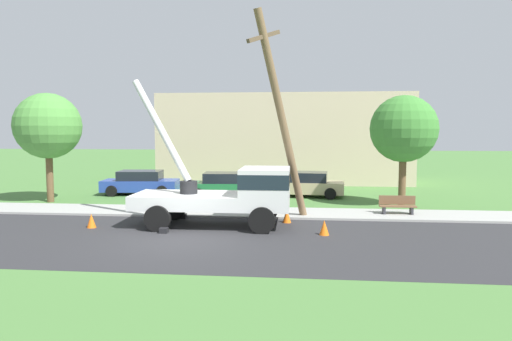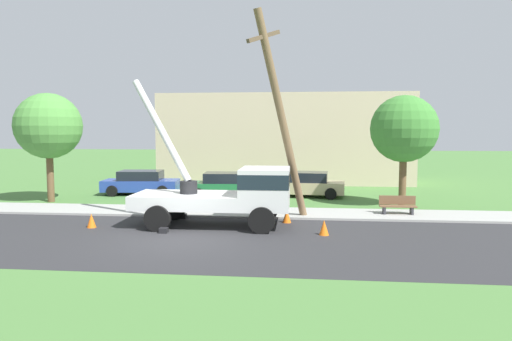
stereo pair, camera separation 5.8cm
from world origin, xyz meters
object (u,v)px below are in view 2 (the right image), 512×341
Objects in this scene: utility_truck at (233,191)px; roadside_tree_near at (404,129)px; parked_sedan_blue at (141,183)px; roadside_tree_far at (48,126)px; park_bench at (398,206)px; traffic_cone_curbside at (287,216)px; parked_sedan_tan at (306,184)px; parked_sedan_green at (227,185)px; leaning_utility_pole at (281,116)px; traffic_cone_ahead at (324,228)px; traffic_cone_behind at (91,221)px.

utility_truck is 9.86m from roadside_tree_near.
parked_sedan_blue is at bearing 168.73° from roadside_tree_near.
roadside_tree_far is (-18.36, -0.40, 0.15)m from roadside_tree_near.
park_bench is at bearing -21.93° from parked_sedan_blue.
roadside_tree_far reaches higher than traffic_cone_curbside.
roadside_tree_near is at bearing 39.90° from traffic_cone_curbside.
utility_truck is 10.96m from parked_sedan_blue.
roadside_tree_near is at bearing -32.07° from parked_sedan_tan.
parked_sedan_green is at bearing -8.20° from parked_sedan_blue.
utility_truck is at bearing -148.95° from leaning_utility_pole.
parked_sedan_blue is 2.85× the size of park_bench.
parked_sedan_blue is at bearing -179.35° from parked_sedan_tan.
parked_sedan_tan is (2.91, 8.63, -0.70)m from utility_truck.
roadside_tree_near is (9.29, -2.14, 3.16)m from parked_sedan_green.
utility_truck reaches higher than park_bench.
traffic_cone_curbside is at bearing -157.49° from park_bench.
roadside_tree_near is (4.16, 6.85, 3.59)m from traffic_cone_ahead.
leaning_utility_pole reaches higher than utility_truck.
parked_sedan_blue and parked_sedan_tan have the same top height.
park_bench is at bearing 22.83° from utility_truck.
parked_sedan_blue is at bearing 136.90° from traffic_cone_ahead.
parked_sedan_tan is at bearing 11.04° from parked_sedan_green.
roadside_tree_far is at bearing -178.75° from roadside_tree_near.
parked_sedan_blue reaches higher than traffic_cone_ahead.
roadside_tree_far is (-10.64, 5.21, 2.62)m from utility_truck.
traffic_cone_ahead is at bearing -2.39° from traffic_cone_behind.
leaning_utility_pole is 15.38× the size of traffic_cone_ahead.
roadside_tree_far is (-13.55, -3.42, 3.31)m from parked_sedan_tan.
parked_sedan_green is 10.04m from roadside_tree_near.
leaning_utility_pole is 8.33m from parked_sedan_green.
park_bench is at bearing 16.90° from traffic_cone_behind.
traffic_cone_behind is at bearing -49.80° from roadside_tree_far.
traffic_cone_curbside is at bearing -18.58° from roadside_tree_far.
parked_sedan_tan is 2.83× the size of park_bench.
parked_sedan_green is 9.82m from park_bench.
leaning_utility_pole is 8.43m from parked_sedan_tan.
park_bench is (8.56, -4.81, -0.25)m from parked_sedan_green.
parked_sedan_tan is (1.04, 7.50, -3.70)m from leaning_utility_pole.
parked_sedan_green is (-1.56, 7.76, -0.70)m from utility_truck.
roadside_tree_near reaches higher than traffic_cone_behind.
parked_sedan_blue is (-8.98, 7.59, 0.43)m from traffic_cone_curbside.
roadside_tree_far reaches higher than parked_sedan_green.
leaning_utility_pole is at bearing 125.78° from traffic_cone_ahead.
parked_sedan_green and parked_sedan_tan have the same top height.
roadside_tree_near reaches higher than parked_sedan_blue.
traffic_cone_ahead is 1.00× the size of traffic_cone_behind.
parked_sedan_blue is 14.93m from park_bench.
utility_truck is 1.50× the size of parked_sedan_tan.
parked_sedan_tan reaches higher than park_bench.
leaning_utility_pole reaches higher than parked_sedan_green.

